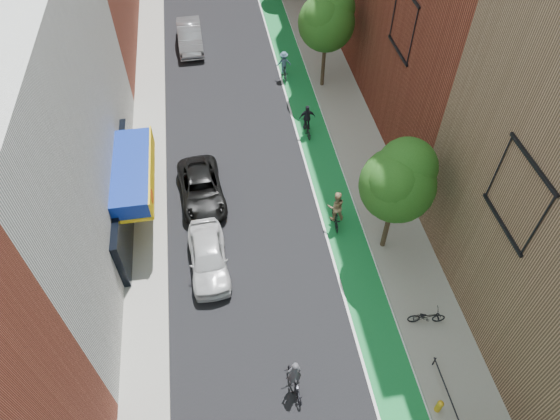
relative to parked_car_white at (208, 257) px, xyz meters
name	(u,v)px	position (x,y,z in m)	size (l,w,h in m)	color
bike_lane	(294,72)	(7.00, 15.82, -0.75)	(2.00, 68.00, 0.01)	#147535
sidewalk_left	(150,84)	(-3.00, 15.82, -0.68)	(2.00, 68.00, 0.15)	gray
sidewalk_right	(328,68)	(9.50, 15.82, -0.68)	(3.00, 68.00, 0.15)	gray
building_left_white	(2,137)	(-8.00, 3.82, 5.25)	(8.00, 20.00, 12.00)	silver
tree_near	(399,180)	(8.65, -0.16, 3.90)	(3.40, 3.36, 6.42)	#332619
tree_mid	(327,18)	(8.65, 13.84, 4.14)	(3.55, 3.53, 6.74)	#332619
parked_car_white	(208,257)	(0.00, 0.00, 0.00)	(1.78, 4.42, 1.50)	silver
parked_car_black	(201,189)	(-0.06, 4.66, -0.08)	(2.23, 4.84, 1.35)	black
parked_car_silver	(190,36)	(0.00, 20.47, 0.07)	(1.73, 4.96, 1.64)	gray
cyclist_lead	(294,380)	(2.96, -6.54, -0.08)	(0.82, 1.75, 2.00)	black
cyclist_lane_near	(336,211)	(6.59, 1.71, 0.20)	(0.92, 1.66, 2.17)	black
cyclist_lane_mid	(307,123)	(6.60, 9.06, 0.01)	(0.98, 1.65, 2.01)	black
cyclist_lane_far	(284,67)	(6.21, 15.30, 0.09)	(1.03, 1.67, 1.92)	black
parked_bike_far	(427,316)	(9.17, -4.61, -0.17)	(0.57, 1.65, 0.87)	black
fire_hydrant	(439,406)	(8.30, -8.37, -0.21)	(0.26, 0.26, 0.74)	gold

